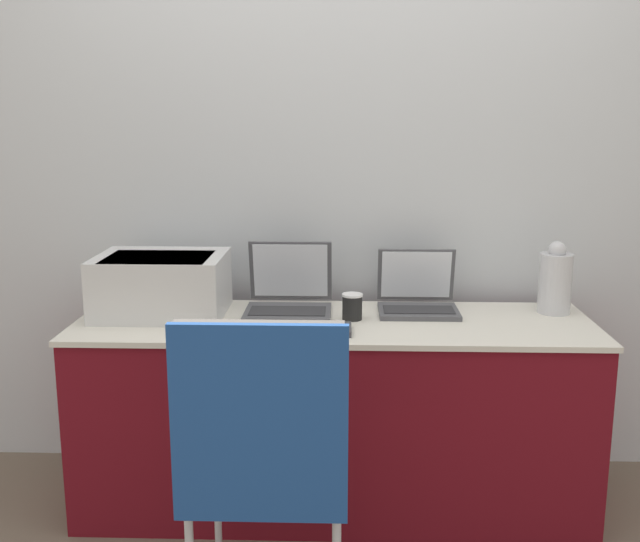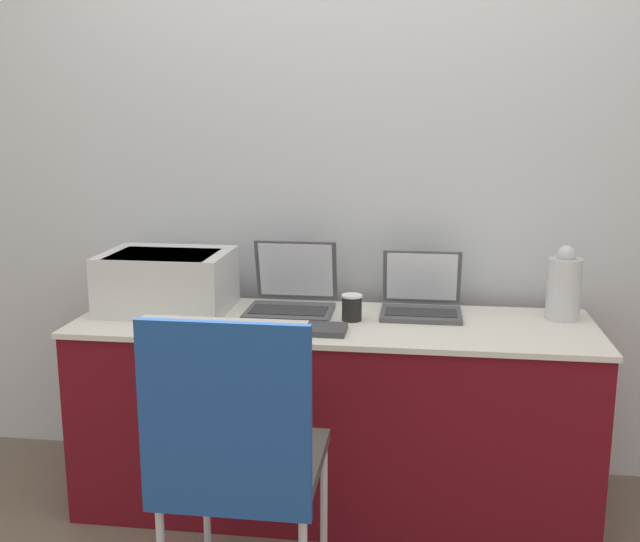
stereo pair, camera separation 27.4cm
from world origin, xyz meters
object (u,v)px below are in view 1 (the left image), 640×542
Objects in this scene: printer at (161,282)px; laptop_left at (289,297)px; laptop_right at (417,298)px; metal_pitcher at (555,281)px; external_keyboard at (287,329)px; coffee_cup at (352,307)px; chair at (265,444)px.

laptop_left reaches higher than printer.
laptop_right is (0.97, 0.08, -0.07)m from printer.
external_keyboard is at bearing -163.89° from metal_pitcher.
laptop_left is 1.01m from metal_pitcher.
metal_pitcher is (1.49, 0.07, 0.00)m from printer.
laptop_left is at bearing 155.64° from coffee_cup.
laptop_right is at bearing 61.62° from chair.
laptop_left is at bearing 6.68° from printer.
printer is 1.00m from chair.
printer is 0.98m from laptop_right.
printer is 0.55m from external_keyboard.
chair is (0.47, -0.84, -0.26)m from printer.
external_keyboard is at bearing -86.86° from laptop_left.
external_keyboard is 1.04m from metal_pitcher.
external_keyboard is 0.46× the size of chair.
chair reaches higher than laptop_right.
external_keyboard is (-0.48, -0.30, -0.04)m from laptop_right.
metal_pitcher is (0.52, -0.01, 0.07)m from laptop_right.
coffee_cup is at bearing -170.97° from metal_pitcher.
printer is at bearing -177.37° from metal_pitcher.
laptop_right is 0.67× the size of external_keyboard.
laptop_left is 1.17× the size of metal_pitcher.
laptop_left is at bearing -179.28° from metal_pitcher.
chair is (-0.00, -0.89, -0.19)m from laptop_left.
chair reaches higher than printer.
laptop_right is at bearing 4.80° from printer.
chair is at bearing -90.12° from laptop_left.
laptop_left reaches higher than external_keyboard.
printer reaches higher than external_keyboard.
laptop_right reaches higher than coffee_cup.
external_keyboard is 4.60× the size of coffee_cup.
metal_pitcher is 1.38m from chair.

